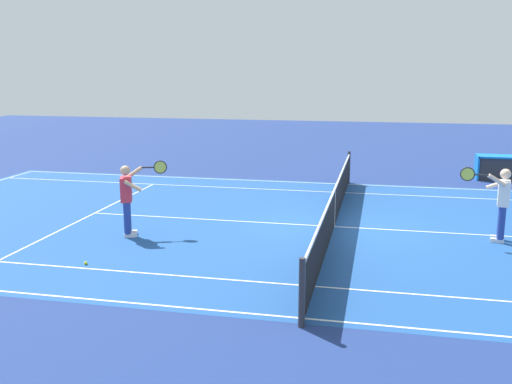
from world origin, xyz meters
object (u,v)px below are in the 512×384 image
tennis_net (334,207)px  tennis_player_far (502,201)px  tennis_ball (86,263)px  tennis_player_near (128,197)px  equipment_cart_tarped (494,167)px

tennis_net → tennis_player_far: (-3.71, 0.45, 0.44)m
tennis_net → tennis_player_far: tennis_player_far is taller
tennis_ball → tennis_net: bearing=-139.4°
tennis_net → tennis_player_near: 4.93m
tennis_net → equipment_cart_tarped: 8.98m
tennis_player_far → tennis_ball: 9.00m
tennis_player_far → equipment_cart_tarped: tennis_player_far is taller
tennis_player_far → tennis_ball: size_ratio=25.71×
tennis_player_near → equipment_cart_tarped: size_ratio=1.36×
tennis_player_far → equipment_cart_tarped: 8.06m
tennis_player_far → tennis_ball: (8.27, 3.45, -0.90)m
tennis_net → tennis_ball: (4.55, 3.90, -0.46)m
tennis_player_near → equipment_cart_tarped: bearing=-135.6°
equipment_cart_tarped → tennis_ball: bearing=50.2°
tennis_net → equipment_cart_tarped: bearing=-123.4°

